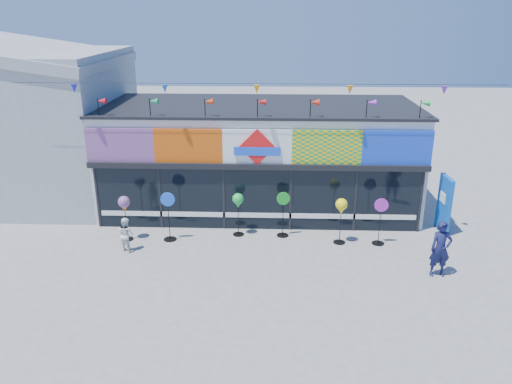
# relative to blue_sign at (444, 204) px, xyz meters

# --- Properties ---
(ground) EXTENTS (80.00, 80.00, 0.00)m
(ground) POSITION_rel_blue_sign_xyz_m (-6.67, -3.48, -1.03)
(ground) COLOR slate
(ground) RESTS_ON ground
(kite_shop) EXTENTS (16.00, 5.70, 5.31)m
(kite_shop) POSITION_rel_blue_sign_xyz_m (-6.67, 2.46, 1.01)
(kite_shop) COLOR white
(kite_shop) RESTS_ON ground
(neighbour_building) EXTENTS (8.18, 7.20, 6.87)m
(neighbour_building) POSITION_rel_blue_sign_xyz_m (-16.67, 3.52, 2.17)
(neighbour_building) COLOR #A6A8AB
(neighbour_building) RESTS_ON ground
(blue_sign) EXTENTS (0.21, 1.03, 2.05)m
(blue_sign) POSITION_rel_blue_sign_xyz_m (0.00, 0.00, 0.00)
(blue_sign) COLOR blue
(blue_sign) RESTS_ON ground
(spinner_0) EXTENTS (0.41, 0.41, 1.61)m
(spinner_0) POSITION_rel_blue_sign_xyz_m (-11.16, -1.15, 0.26)
(spinner_0) COLOR black
(spinner_0) RESTS_ON ground
(spinner_1) EXTENTS (0.49, 0.45, 1.75)m
(spinner_1) POSITION_rel_blue_sign_xyz_m (-9.67, -1.12, -0.11)
(spinner_1) COLOR black
(spinner_1) RESTS_ON ground
(spinner_2) EXTENTS (0.40, 0.40, 1.57)m
(spinner_2) POSITION_rel_blue_sign_xyz_m (-7.32, -0.62, 0.22)
(spinner_2) COLOR black
(spinner_2) RESTS_ON ground
(spinner_3) EXTENTS (0.46, 0.42, 1.64)m
(spinner_3) POSITION_rel_blue_sign_xyz_m (-5.74, -0.64, -0.16)
(spinner_3) COLOR black
(spinner_3) RESTS_ON ground
(spinner_4) EXTENTS (0.41, 0.41, 1.62)m
(spinner_4) POSITION_rel_blue_sign_xyz_m (-3.80, -1.13, 0.27)
(spinner_4) COLOR black
(spinner_4) RESTS_ON ground
(spinner_5) EXTENTS (0.46, 0.42, 1.65)m
(spinner_5) POSITION_rel_blue_sign_xyz_m (-2.48, -1.16, -0.16)
(spinner_5) COLOR black
(spinner_5) RESTS_ON ground
(adult_man) EXTENTS (0.67, 0.47, 1.75)m
(adult_man) POSITION_rel_blue_sign_xyz_m (-1.11, -3.27, -0.16)
(adult_man) COLOR #151841
(adult_man) RESTS_ON ground
(child) EXTENTS (0.65, 0.58, 1.16)m
(child) POSITION_rel_blue_sign_xyz_m (-10.94, -1.97, -0.45)
(child) COLOR white
(child) RESTS_ON ground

